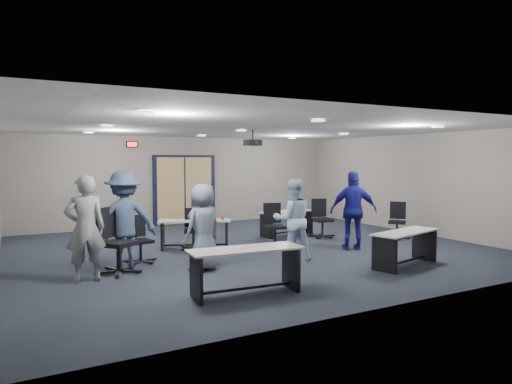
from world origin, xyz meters
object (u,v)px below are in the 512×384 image
table_front_right (406,242)px  table_back_left (195,229)px  table_back_right (287,219)px  chair_back_b (193,229)px  chair_loose_right (397,221)px  chair_back_d (323,218)px  chair_back_c (275,225)px  person_gray (85,228)px  person_plaid (203,227)px  chair_back_a (140,239)px  table_front_left (246,263)px  person_lightblue (293,219)px  person_back (124,220)px  person_navy (354,211)px  chair_loose_left (118,241)px

table_front_right → table_back_left: 4.51m
table_back_right → chair_back_b: (-2.86, -0.65, 0.01)m
chair_loose_right → table_back_right: bearing=-170.4°
chair_back_d → chair_loose_right: chair_back_d is taller
table_back_left → chair_back_b: chair_back_b is taller
chair_back_c → person_gray: (-4.27, -1.14, 0.38)m
chair_loose_right → person_plaid: 5.60m
chair_back_a → chair_back_b: chair_back_a is taller
table_front_left → table_back_right: table_back_right is taller
table_front_left → person_plaid: bearing=94.3°
person_lightblue → person_back: 3.22m
chair_back_b → chair_back_c: chair_back_c is taller
person_navy → chair_back_b: bearing=-0.4°
table_back_left → person_navy: (3.06, -1.77, 0.43)m
table_front_left → person_navy: size_ratio=1.00×
chair_loose_right → table_front_right: bearing=-83.4°
table_back_right → chair_back_d: 0.96m
person_plaid → chair_loose_left: bearing=-39.0°
chair_back_b → chair_back_a: bearing=-131.3°
table_front_left → table_back_left: 3.71m
table_front_right → person_plaid: person_plaid is taller
table_back_left → chair_back_b: 0.09m
chair_back_c → person_lightblue: bearing=-95.2°
chair_loose_right → table_front_left: bearing=-106.9°
table_back_left → person_plaid: person_plaid is taller
person_plaid → person_lightblue: (1.89, -0.04, 0.03)m
table_front_left → person_navy: (3.64, 1.90, 0.40)m
chair_back_a → person_gray: (-1.13, -0.94, 0.42)m
table_front_right → chair_back_b: 4.50m
chair_back_c → table_back_right: bearing=59.8°
person_gray → person_navy: bearing=-179.5°
table_back_left → chair_back_c: (1.71, -0.63, 0.05)m
chair_back_c → person_plaid: 2.68m
chair_back_b → person_navy: person_navy is taller
chair_back_b → chair_loose_right: (5.02, -1.14, 0.01)m
table_back_right → person_navy: person_navy is taller
person_plaid → person_back: (-1.22, 0.82, 0.11)m
chair_back_a → chair_loose_left: (-0.55, -0.66, 0.12)m
table_back_right → chair_back_b: bearing=-177.2°
table_front_right → person_navy: size_ratio=0.97×
chair_back_d → person_lightblue: person_lightblue is taller
chair_back_d → person_plaid: size_ratio=0.63×
chair_back_b → table_front_left: bearing=-78.8°
table_back_left → chair_back_c: size_ratio=1.69×
table_front_left → chair_loose_left: bearing=127.1°
person_back → chair_back_b: bearing=-143.9°
chair_back_d → person_back: bearing=-160.4°
table_back_left → person_navy: bearing=-7.5°
chair_loose_right → person_plaid: bearing=-122.9°
person_plaid → person_navy: size_ratio=0.90×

